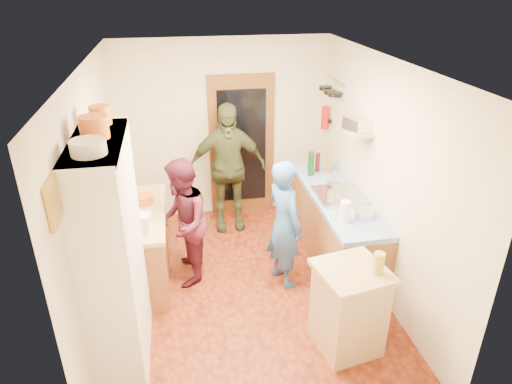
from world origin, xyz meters
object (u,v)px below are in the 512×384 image
object	(u,v)px
hutch_body	(115,259)
island_base	(348,311)
person_left	(185,221)
right_counter_base	(333,227)
person_hob	(288,224)
person_back	(228,168)

from	to	relation	value
hutch_body	island_base	size ratio (longest dim) A/B	2.56
person_left	hutch_body	bearing A→B (deg)	-24.02
right_counter_base	person_left	world-z (taller)	person_left
person_left	island_base	bearing A→B (deg)	50.29
right_counter_base	person_left	bearing A→B (deg)	-175.99
right_counter_base	person_hob	bearing A→B (deg)	-149.44
island_base	person_left	distance (m)	2.08
hutch_body	person_hob	distance (m)	2.01
person_back	person_hob	bearing A→B (deg)	-69.46
right_counter_base	island_base	size ratio (longest dim) A/B	2.56
person_hob	person_back	size ratio (longest dim) A/B	0.84
hutch_body	island_base	bearing A→B (deg)	-7.17
hutch_body	person_left	world-z (taller)	hutch_body
person_left	right_counter_base	bearing A→B (deg)	98.52
right_counter_base	person_left	size ratio (longest dim) A/B	1.44
person_back	person_left	bearing A→B (deg)	-118.24
hutch_body	person_hob	world-z (taller)	hutch_body
hutch_body	person_left	xyz separation A→B (m)	(0.64, 1.17, -0.33)
person_hob	right_counter_base	bearing A→B (deg)	-79.24
hutch_body	person_back	distance (m)	2.65
right_counter_base	island_base	xyz separation A→B (m)	(-0.39, -1.57, 0.01)
right_counter_base	person_left	distance (m)	1.90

